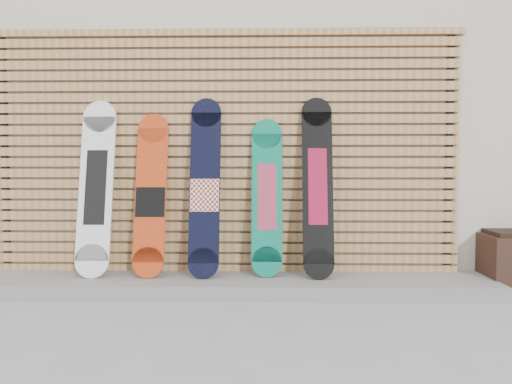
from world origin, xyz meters
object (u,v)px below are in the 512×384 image
snowboard_2 (205,188)px  snowboard_4 (318,186)px  snowboard_1 (151,195)px  snowboard_0 (96,187)px  snowboard_3 (267,197)px

snowboard_2 → snowboard_4: (0.98, -0.00, 0.01)m
snowboard_1 → snowboard_0: bearing=-179.5°
snowboard_1 → snowboard_4: size_ratio=0.91×
snowboard_1 → snowboard_3: size_ratio=1.04×
snowboard_1 → snowboard_4: 1.45m
snowboard_2 → snowboard_3: bearing=4.0°
snowboard_0 → snowboard_4: snowboard_4 is taller
snowboard_2 → snowboard_1: bearing=179.2°
snowboard_2 → snowboard_3: snowboard_2 is taller
snowboard_0 → snowboard_2: (0.95, -0.00, -0.00)m
snowboard_4 → snowboard_2: bearing=180.0°
snowboard_3 → snowboard_0: bearing=-178.7°
snowboard_2 → snowboard_0: bearing=179.8°
snowboard_3 → snowboard_2: bearing=-176.0°
snowboard_2 → snowboard_3: 0.55m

